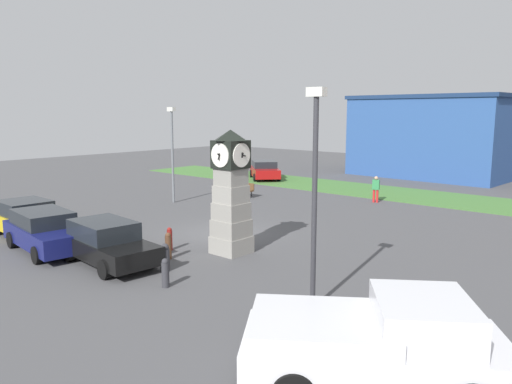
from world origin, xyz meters
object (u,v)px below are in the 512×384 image
object	(u,v)px
bollard_mid_row	(168,246)
bollard_end_row	(165,273)
car_end_of_row	(265,170)
street_lamp_near_road	(172,147)
pedestrian_crossing_lot	(376,188)
car_navy_sedan	(27,218)
bollard_far_row	(165,257)
clock_tower	(231,195)
street_lamp_far_side	(315,183)
bollard_near_tower	(170,239)
pickup_truck	(376,342)
car_near_tower	(46,231)
car_by_building	(107,243)
bench	(242,189)

from	to	relation	value
bollard_mid_row	bollard_end_row	xyz separation A→B (m)	(2.26, -1.93, -0.04)
car_end_of_row	street_lamp_near_road	bearing A→B (deg)	-77.39
bollard_mid_row	car_end_of_row	size ratio (longest dim) A/B	0.23
bollard_mid_row	pedestrian_crossing_lot	distance (m)	15.39
bollard_mid_row	car_navy_sedan	world-z (taller)	car_navy_sedan
car_navy_sedan	pedestrian_crossing_lot	distance (m)	18.74
car_navy_sedan	car_end_of_row	world-z (taller)	car_navy_sedan
car_end_of_row	street_lamp_near_road	xyz separation A→B (m)	(2.53, -11.29, 2.51)
bollard_far_row	car_end_of_row	xyz separation A→B (m)	(-12.36, 19.74, 0.27)
clock_tower	car_navy_sedan	size ratio (longest dim) A/B	1.19
street_lamp_far_side	bollard_far_row	bearing A→B (deg)	-174.04
clock_tower	street_lamp_near_road	world-z (taller)	street_lamp_near_road
car_navy_sedan	bollard_near_tower	bearing A→B (deg)	21.41
pickup_truck	bollard_end_row	bearing A→B (deg)	173.34
clock_tower	street_lamp_far_side	size ratio (longest dim) A/B	0.79
pedestrian_crossing_lot	car_end_of_row	bearing A→B (deg)	163.48
clock_tower	street_lamp_near_road	distance (m)	11.40
pickup_truck	bollard_far_row	bearing A→B (deg)	168.02
clock_tower	street_lamp_far_side	bearing A→B (deg)	-24.28
bollard_mid_row	car_navy_sedan	distance (m)	7.61
clock_tower	bollard_end_row	world-z (taller)	clock_tower
bollard_end_row	car_near_tower	distance (m)	6.71
bollard_near_tower	car_near_tower	size ratio (longest dim) A/B	0.19
pickup_truck	street_lamp_far_side	bearing A→B (deg)	142.29
car_by_building	street_lamp_near_road	distance (m)	12.29
clock_tower	bollard_near_tower	world-z (taller)	clock_tower
clock_tower	street_lamp_far_side	world-z (taller)	street_lamp_far_side
bench	pedestrian_crossing_lot	world-z (taller)	pedestrian_crossing_lot
car_by_building	street_lamp_near_road	bearing A→B (deg)	129.57
bollard_near_tower	street_lamp_far_side	size ratio (longest dim) A/B	0.15
clock_tower	pickup_truck	xyz separation A→B (m)	(8.62, -4.91, -1.30)
bollard_far_row	street_lamp_far_side	world-z (taller)	street_lamp_far_side
bollard_near_tower	bollard_mid_row	distance (m)	1.18
bollard_mid_row	car_end_of_row	xyz separation A→B (m)	(-11.35, 18.79, 0.25)
bollard_mid_row	street_lamp_near_road	distance (m)	11.91
street_lamp_far_side	car_navy_sedan	bearing A→B (deg)	-174.25
bollard_far_row	clock_tower	bearing A→B (deg)	87.13
car_end_of_row	street_lamp_far_side	size ratio (longest dim) A/B	0.73
car_near_tower	bollard_mid_row	bearing A→B (deg)	28.35
bollard_end_row	pedestrian_crossing_lot	size ratio (longest dim) A/B	0.58
car_navy_sedan	car_end_of_row	distance (m)	20.95
car_navy_sedan	car_near_tower	size ratio (longest dim) A/B	0.82
bench	street_lamp_far_side	bearing A→B (deg)	-41.13
bollard_mid_row	pickup_truck	size ratio (longest dim) A/B	0.18
car_navy_sedan	car_by_building	world-z (taller)	car_by_building
bollard_near_tower	bollard_mid_row	world-z (taller)	bollard_mid_row
street_lamp_near_road	clock_tower	bearing A→B (deg)	-28.44
bollard_far_row	pedestrian_crossing_lot	world-z (taller)	pedestrian_crossing_lot
car_by_building	pickup_truck	distance (m)	10.99
car_by_building	pickup_truck	bearing A→B (deg)	-5.41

